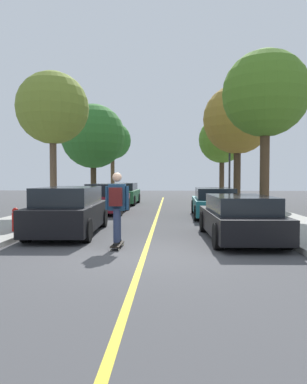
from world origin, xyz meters
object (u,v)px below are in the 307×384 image
object	(u,v)px
parked_car_right_near	(214,203)
skateboard	(117,244)
parked_car_left_nearest	(70,211)
parked_car_right_nearest	(239,218)
skateboarder	(117,204)
streetlamp	(230,153)
street_tree_right_far	(222,140)
street_tree_right_nearest	(265,94)
fire_hydrant	(15,220)
street_tree_right_near	(238,120)
parked_car_left_far	(122,194)
street_tree_left_near	(93,137)
street_tree_left_far	(112,141)
parked_car_left_near	(107,198)
street_tree_left_nearest	(53,109)

from	to	relation	value
parked_car_right_near	skateboard	xyz separation A→B (m)	(-3.22, -7.19, -0.55)
parked_car_left_nearest	parked_car_right_nearest	size ratio (longest dim) A/B	1.05
skateboarder	streetlamp	bearing A→B (deg)	70.47
street_tree_right_far	street_tree_right_nearest	bearing A→B (deg)	-90.00
parked_car_right_nearest	fire_hydrant	size ratio (longest dim) A/B	6.14
street_tree_right_near	streetlamp	xyz separation A→B (m)	(-0.43, 0.20, -1.99)
parked_car_left_far	street_tree_right_near	distance (m)	8.56
street_tree_left_near	street_tree_right_far	xyz separation A→B (m)	(9.37, 4.31, 0.15)
streetlamp	parked_car_right_near	bearing A→B (deg)	-104.48
skateboard	skateboarder	bearing A→B (deg)	-91.44
street_tree_left_far	street_tree_right_nearest	xyz separation A→B (m)	(9.37, -17.27, 0.23)
parked_car_left_nearest	street_tree_right_nearest	world-z (taller)	street_tree_right_nearest
streetlamp	parked_car_left_near	bearing A→B (deg)	-143.20
parked_car_right_near	street_tree_right_near	world-z (taller)	street_tree_right_near
street_tree_left_near	skateboarder	world-z (taller)	street_tree_left_near
street_tree_left_nearest	street_tree_right_far	world-z (taller)	street_tree_right_far
parked_car_right_near	fire_hydrant	world-z (taller)	parked_car_right_near
parked_car_left_near	street_tree_right_far	distance (m)	14.13
parked_car_left_far	fire_hydrant	size ratio (longest dim) A/B	5.96
parked_car_right_nearest	street_tree_left_nearest	world-z (taller)	street_tree_left_nearest
street_tree_right_near	streetlamp	world-z (taller)	street_tree_right_near
parked_car_left_nearest	parked_car_left_far	xyz separation A→B (m)	(-0.00, 12.51, -0.03)
parked_car_right_near	skateboarder	bearing A→B (deg)	-114.00
street_tree_left_near	street_tree_right_nearest	world-z (taller)	street_tree_right_nearest
street_tree_right_near	street_tree_right_far	xyz separation A→B (m)	(-0.00, 6.64, -0.55)
street_tree_left_nearest	streetlamp	world-z (taller)	street_tree_left_nearest
street_tree_left_far	streetlamp	world-z (taller)	street_tree_left_far
street_tree_right_nearest	skateboard	distance (m)	10.44
parked_car_left_nearest	parked_car_right_near	size ratio (longest dim) A/B	1.00
street_tree_left_nearest	parked_car_left_nearest	bearing A→B (deg)	-67.37
street_tree_left_near	street_tree_left_far	bearing A→B (deg)	90.00
street_tree_right_nearest	streetlamp	distance (m)	7.05
street_tree_right_nearest	fire_hydrant	size ratio (longest dim) A/B	10.10
parked_car_left_nearest	street_tree_right_far	size ratio (longest dim) A/B	0.70
parked_car_left_far	street_tree_left_near	distance (m)	4.64
parked_car_left_far	street_tree_right_far	bearing A→B (deg)	38.45
fire_hydrant	skateboard	world-z (taller)	fire_hydrant
parked_car_left_far	street_tree_right_near	world-z (taller)	street_tree_right_near
fire_hydrant	skateboarder	bearing A→B (deg)	-28.35
street_tree_left_nearest	skateboarder	bearing A→B (deg)	-62.00
skateboard	street_tree_left_near	bearing A→B (deg)	103.85
parked_car_left_nearest	street_tree_right_far	bearing A→B (deg)	68.46
street_tree_left_nearest	parked_car_right_near	bearing A→B (deg)	-1.92
parked_car_right_nearest	street_tree_left_near	size ratio (longest dim) A/B	0.65
street_tree_left_nearest	street_tree_left_near	bearing A→B (deg)	90.00
parked_car_left_far	street_tree_right_far	world-z (taller)	street_tree_right_far
street_tree_left_near	street_tree_right_near	bearing A→B (deg)	-13.96
parked_car_left_nearest	streetlamp	xyz separation A→B (m)	(6.76, 11.77, 2.53)
street_tree_right_near	parked_car_left_far	bearing A→B (deg)	172.59
parked_car_right_near	street_tree_right_nearest	size ratio (longest dim) A/B	0.64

